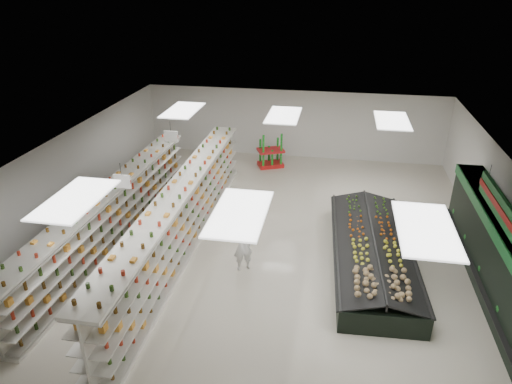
% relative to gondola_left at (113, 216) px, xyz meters
% --- Properties ---
extents(floor, '(16.00, 16.00, 0.00)m').
position_rel_gondola_left_xyz_m(floor, '(4.95, 0.78, -0.87)').
color(floor, beige).
rests_on(floor, ground).
extents(ceiling, '(14.00, 16.00, 0.02)m').
position_rel_gondola_left_xyz_m(ceiling, '(4.95, 0.78, 2.33)').
color(ceiling, white).
rests_on(ceiling, wall_back).
extents(wall_back, '(14.00, 0.02, 3.20)m').
position_rel_gondola_left_xyz_m(wall_back, '(4.95, 8.78, 0.73)').
color(wall_back, silver).
rests_on(wall_back, floor).
extents(wall_left, '(0.02, 16.00, 3.20)m').
position_rel_gondola_left_xyz_m(wall_left, '(-2.05, 0.78, 0.73)').
color(wall_left, silver).
rests_on(wall_left, floor).
extents(wall_right, '(0.02, 16.00, 3.20)m').
position_rel_gondola_left_xyz_m(wall_right, '(11.95, 0.78, 0.73)').
color(wall_right, silver).
rests_on(wall_right, floor).
extents(produce_wall_case, '(0.93, 8.00, 2.20)m').
position_rel_gondola_left_xyz_m(produce_wall_case, '(11.48, -0.72, 0.37)').
color(produce_wall_case, black).
rests_on(produce_wall_case, floor).
extents(aisle_sign_near, '(0.52, 0.06, 0.75)m').
position_rel_gondola_left_xyz_m(aisle_sign_near, '(1.15, -1.22, 1.89)').
color(aisle_sign_near, white).
rests_on(aisle_sign_near, ceiling).
extents(aisle_sign_far, '(0.52, 0.06, 0.75)m').
position_rel_gondola_left_xyz_m(aisle_sign_far, '(1.15, 2.78, 1.89)').
color(aisle_sign_far, white).
rests_on(aisle_sign_far, ceiling).
extents(hortifruti_banner, '(0.12, 3.20, 0.95)m').
position_rel_gondola_left_xyz_m(hortifruti_banner, '(11.20, -0.72, 1.78)').
color(hortifruti_banner, '#1C6A2F').
rests_on(hortifruti_banner, ceiling).
extents(gondola_left, '(1.09, 10.90, 1.89)m').
position_rel_gondola_left_xyz_m(gondola_left, '(0.00, 0.00, 0.00)').
color(gondola_left, white).
rests_on(gondola_left, floor).
extents(gondola_center, '(0.98, 12.19, 2.11)m').
position_rel_gondola_left_xyz_m(gondola_center, '(2.36, 0.06, 0.10)').
color(gondola_center, white).
rests_on(gondola_center, floor).
extents(produce_island, '(2.66, 6.57, 0.97)m').
position_rel_gondola_left_xyz_m(produce_island, '(8.29, 0.11, -0.43)').
color(produce_island, black).
rests_on(produce_island, floor).
extents(soda_endcap, '(1.37, 1.19, 1.47)m').
position_rel_gondola_left_xyz_m(soda_endcap, '(4.12, 7.26, -0.15)').
color(soda_endcap, red).
rests_on(soda_endcap, floor).
extents(shopper_main, '(0.69, 0.61, 1.58)m').
position_rel_gondola_left_xyz_m(shopper_main, '(4.51, -0.90, -0.08)').
color(shopper_main, silver).
rests_on(shopper_main, floor).
extents(shopper_background, '(0.85, 0.95, 1.66)m').
position_rel_gondola_left_xyz_m(shopper_background, '(1.62, 3.73, -0.04)').
color(shopper_background, tan).
rests_on(shopper_background, floor).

